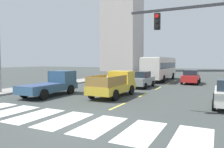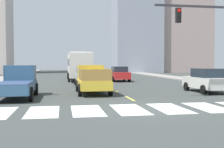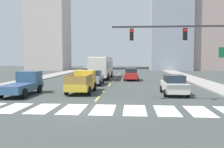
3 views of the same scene
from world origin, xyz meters
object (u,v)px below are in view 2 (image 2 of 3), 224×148
at_px(pickup_stakebed, 92,80).
at_px(sedan_far, 206,80).
at_px(pickup_dark, 18,82).
at_px(city_bus, 79,64).
at_px(sedan_mid, 86,77).
at_px(sedan_near_right, 119,74).

distance_m(pickup_stakebed, sedan_far, 8.23).
bearing_deg(pickup_stakebed, pickup_dark, -160.37).
bearing_deg(city_bus, sedan_mid, -88.22).
relative_size(city_bus, sedan_mid, 2.45).
bearing_deg(sedan_mid, sedan_near_right, 56.48).
distance_m(pickup_stakebed, sedan_near_right, 13.37).
bearing_deg(city_bus, sedan_near_right, -29.82).
relative_size(pickup_stakebed, sedan_near_right, 1.18).
relative_size(sedan_near_right, sedan_far, 1.00).
bearing_deg(sedan_mid, pickup_dark, -118.70).
distance_m(pickup_dark, sedan_far, 12.96).
height_order(city_bus, sedan_far, city_bus).
bearing_deg(sedan_mid, city_bus, 92.49).
height_order(sedan_near_right, sedan_mid, same).
height_order(sedan_far, sedan_mid, same).
bearing_deg(sedan_near_right, sedan_far, -76.35).
bearing_deg(city_bus, pickup_stakebed, -88.90).
bearing_deg(sedan_mid, pickup_stakebed, -89.14).
xyz_separation_m(city_bus, sedan_far, (8.28, -16.23, -1.09)).
height_order(city_bus, sedan_mid, city_bus).
xyz_separation_m(sedan_near_right, sedan_mid, (-4.36, -6.25, 0.00)).
bearing_deg(pickup_dark, sedan_far, 2.00).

